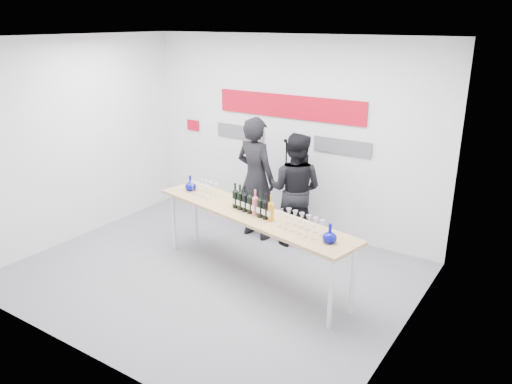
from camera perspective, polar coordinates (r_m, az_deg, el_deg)
ground at (r=6.71m, az=-5.11°, el=-9.36°), size 5.00×5.00×0.00m
back_wall at (r=7.75m, az=3.78°, el=6.48°), size 5.00×0.04×3.00m
signage at (r=7.69m, az=3.36°, el=8.71°), size 3.38×0.02×0.79m
tasting_table at (r=6.27m, az=-0.50°, el=-2.94°), size 3.08×1.22×0.91m
wine_bottles at (r=6.14m, az=-0.40°, el=-1.11°), size 0.71×0.22×0.33m
decanter_left at (r=7.08m, az=-7.50°, el=1.04°), size 0.16×0.16×0.21m
decanter_right at (r=5.45m, az=8.44°, el=-4.67°), size 0.16×0.16×0.21m
glasses_left at (r=6.87m, az=-5.95°, el=0.40°), size 0.39×0.28×0.18m
glasses_right at (r=5.71m, az=5.11°, el=-3.58°), size 0.59×0.32×0.18m
presenter_left at (r=7.48m, az=-0.04°, el=1.57°), size 0.73×0.53×1.87m
presenter_right at (r=7.28m, az=4.49°, el=0.25°), size 0.92×0.77×1.69m
mic_stand at (r=7.38m, az=3.33°, el=-2.37°), size 0.19×0.19×1.61m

